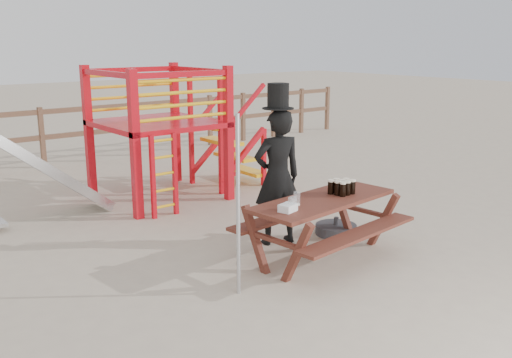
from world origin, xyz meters
name	(u,v)px	position (x,y,z in m)	size (l,w,h in m)	color
ground	(305,267)	(0.00, 0.00, 0.00)	(60.00, 60.00, 0.00)	#B5A58D
back_fence	(66,128)	(0.00, 7.00, 0.74)	(15.09, 0.09, 1.20)	brown
playground_fort	(154,132)	(0.12, 3.58, 1.07)	(4.71, 1.84, 2.10)	red
picnic_table	(323,221)	(0.36, 0.09, 0.45)	(1.97, 1.46, 0.72)	maroon
man_with_hat	(277,174)	(0.29, 0.81, 0.89)	(0.70, 0.55, 1.98)	black
metal_pole	(238,207)	(-0.98, -0.07, 0.91)	(0.04, 0.04, 1.81)	#B2B2B7
parasol_base	(336,229)	(1.10, 0.57, 0.06)	(0.54, 0.54, 0.23)	#343439
paper_bag	(288,208)	(-0.29, -0.03, 0.76)	(0.18, 0.14, 0.08)	white
stout_pints	(342,187)	(0.66, 0.09, 0.80)	(0.28, 0.24, 0.17)	black
empty_glasses	(294,203)	(-0.18, 0.00, 0.79)	(0.27, 0.21, 0.15)	silver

